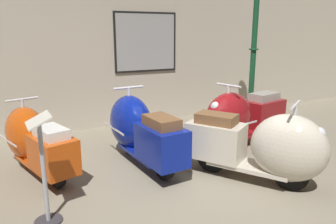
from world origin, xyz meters
name	(u,v)px	position (x,y,z in m)	size (l,w,h in m)	color
ground_plane	(207,191)	(0.00, 0.00, 0.00)	(60.00, 60.00, 0.00)	gray
showroom_back_wall	(119,37)	(0.00, 3.39, 1.80)	(18.00, 0.24, 3.61)	#BCB29E
scooter_0	(34,140)	(-1.84, 1.55, 0.46)	(0.93, 1.70, 1.00)	black
scooter_1	(139,129)	(-0.40, 1.26, 0.50)	(0.68, 1.84, 1.10)	black
scooter_2	(264,147)	(0.76, -0.12, 0.50)	(1.40, 1.77, 1.09)	black
scooter_3	(240,117)	(1.38, 1.16, 0.50)	(1.86, 0.90, 1.10)	black
lamppost	(254,52)	(2.42, 2.14, 1.52)	(0.28, 0.28, 2.94)	#144728
info_stanchion	(44,179)	(-1.83, 0.15, 0.48)	(0.28, 0.33, 1.15)	#333338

